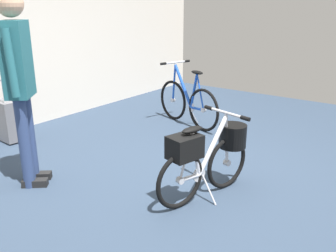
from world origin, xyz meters
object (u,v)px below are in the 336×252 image
at_px(folding_bike_foreground, 209,154).
at_px(visitor_near_wall, 19,77).
at_px(display_bike_left, 188,102).
at_px(rolling_suitcase, 7,120).

distance_m(folding_bike_foreground, visitor_near_wall, 1.86).
height_order(display_bike_left, rolling_suitcase, display_bike_left).
distance_m(visitor_near_wall, rolling_suitcase, 1.58).
bearing_deg(display_bike_left, folding_bike_foreground, -141.12).
bearing_deg(folding_bike_foreground, rolling_suitcase, 96.35).
relative_size(display_bike_left, visitor_near_wall, 0.69).
xyz_separation_m(folding_bike_foreground, visitor_near_wall, (-0.83, 1.54, 0.65)).
bearing_deg(visitor_near_wall, display_bike_left, -4.77).
bearing_deg(visitor_near_wall, rolling_suitcase, 67.99).
bearing_deg(rolling_suitcase, folding_bike_foreground, -83.65).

